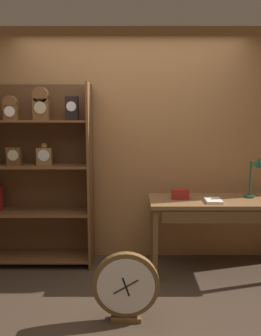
# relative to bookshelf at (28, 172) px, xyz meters

# --- Properties ---
(ground_plane) EXTENTS (10.00, 10.00, 0.00)m
(ground_plane) POSITION_rel_bookshelf_xyz_m (1.13, -1.14, -1.03)
(ground_plane) COLOR #3D2D21
(back_wood_panel) EXTENTS (4.80, 0.05, 2.60)m
(back_wood_panel) POSITION_rel_bookshelf_xyz_m (1.13, 0.21, 0.27)
(back_wood_panel) COLOR #9E6B3D
(back_wood_panel) RESTS_ON ground
(bookshelf) EXTENTS (1.33, 0.38, 1.98)m
(bookshelf) POSITION_rel_bookshelf_xyz_m (0.00, 0.00, 0.00)
(bookshelf) COLOR brown
(bookshelf) RESTS_ON ground
(workbench) EXTENTS (1.42, 0.58, 0.78)m
(workbench) POSITION_rel_bookshelf_xyz_m (2.03, -0.23, -0.34)
(workbench) COLOR brown
(workbench) RESTS_ON ground
(desk_lamp) EXTENTS (0.18, 0.18, 0.45)m
(desk_lamp) POSITION_rel_bookshelf_xyz_m (2.43, -0.15, 0.05)
(desk_lamp) COLOR #1E472D
(desk_lamp) RESTS_ON workbench
(toolbox_small) EXTENTS (0.18, 0.09, 0.11)m
(toolbox_small) POSITION_rel_bookshelf_xyz_m (1.64, -0.20, -0.20)
(toolbox_small) COLOR maroon
(toolbox_small) RESTS_ON workbench
(open_repair_manual) EXTENTS (0.17, 0.23, 0.02)m
(open_repair_manual) POSITION_rel_bookshelf_xyz_m (1.96, -0.31, -0.24)
(open_repair_manual) COLOR silver
(open_repair_manual) RESTS_ON workbench
(round_clock_large) EXTENTS (0.53, 0.11, 0.57)m
(round_clock_large) POSITION_rel_bookshelf_xyz_m (1.08, -1.12, -0.74)
(round_clock_large) COLOR brown
(round_clock_large) RESTS_ON ground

